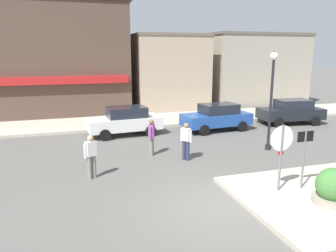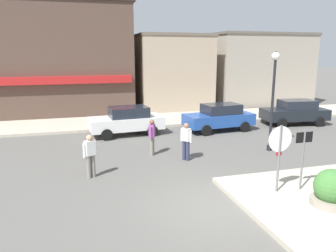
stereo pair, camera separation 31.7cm
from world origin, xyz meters
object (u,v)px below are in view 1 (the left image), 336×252
(pedestrian_crossing_near, at_px, (152,136))
(one_way_sign, at_px, (304,153))
(stop_sign, at_px, (281,149))
(pedestrian_crossing_far, at_px, (186,140))
(parked_car_second, at_px, (217,117))
(parked_car_third, at_px, (291,111))
(lamp_post, at_px, (272,87))
(pedestrian_kerb_side, at_px, (91,155))
(parked_car_nearest, at_px, (125,121))
(planter, at_px, (333,190))

(pedestrian_crossing_near, bearing_deg, one_way_sign, -55.42)
(stop_sign, bearing_deg, pedestrian_crossing_near, 118.40)
(one_way_sign, relative_size, pedestrian_crossing_far, 1.30)
(stop_sign, height_order, parked_car_second, stop_sign)
(stop_sign, distance_m, parked_car_third, 11.60)
(stop_sign, distance_m, lamp_post, 5.33)
(pedestrian_kerb_side, bearing_deg, parked_car_nearest, 69.46)
(one_way_sign, distance_m, pedestrian_crossing_far, 4.89)
(one_way_sign, height_order, pedestrian_kerb_side, one_way_sign)
(parked_car_third, bearing_deg, parked_car_nearest, 178.70)
(pedestrian_crossing_far, bearing_deg, parked_car_third, 28.51)
(one_way_sign, distance_m, parked_car_second, 8.90)
(stop_sign, xyz_separation_m, parked_car_second, (1.99, 8.75, -0.71))
(planter, height_order, parked_car_second, parked_car_second)
(lamp_post, height_order, parked_car_nearest, lamp_post)
(planter, distance_m, pedestrian_crossing_far, 5.99)
(pedestrian_kerb_side, bearing_deg, pedestrian_crossing_far, 13.29)
(parked_car_nearest, xyz_separation_m, parked_car_third, (10.63, -0.24, 0.00))
(one_way_sign, distance_m, pedestrian_kerb_side, 7.22)
(planter, bearing_deg, parked_car_second, 83.97)
(stop_sign, relative_size, one_way_sign, 1.10)
(parked_car_third, bearing_deg, pedestrian_crossing_far, -151.49)
(parked_car_second, relative_size, pedestrian_kerb_side, 2.57)
(one_way_sign, distance_m, planter, 1.43)
(one_way_sign, xyz_separation_m, parked_car_third, (6.47, 9.05, -0.52))
(stop_sign, relative_size, planter, 1.88)
(one_way_sign, height_order, parked_car_nearest, one_way_sign)
(one_way_sign, xyz_separation_m, pedestrian_crossing_far, (-2.45, 4.21, -0.46))
(parked_car_third, distance_m, pedestrian_crossing_far, 10.16)
(one_way_sign, xyz_separation_m, parked_car_second, (1.16, 8.81, -0.52))
(stop_sign, bearing_deg, one_way_sign, -4.53)
(pedestrian_crossing_near, bearing_deg, parked_car_second, 35.97)
(pedestrian_kerb_side, bearing_deg, one_way_sign, -26.96)
(lamp_post, height_order, pedestrian_crossing_near, lamp_post)
(parked_car_nearest, bearing_deg, one_way_sign, -65.86)
(planter, height_order, pedestrian_crossing_far, pedestrian_crossing_far)
(parked_car_nearest, distance_m, pedestrian_crossing_near, 4.01)
(planter, xyz_separation_m, pedestrian_kerb_side, (-6.53, 4.47, 0.31))
(stop_sign, distance_m, parked_car_nearest, 9.84)
(one_way_sign, bearing_deg, parked_car_nearest, 114.14)
(planter, bearing_deg, pedestrian_kerb_side, 145.58)
(parked_car_third, height_order, pedestrian_crossing_far, pedestrian_crossing_far)
(pedestrian_crossing_near, height_order, pedestrian_kerb_side, same)
(planter, height_order, parked_car_nearest, parked_car_nearest)
(parked_car_second, distance_m, pedestrian_kerb_side, 9.39)
(one_way_sign, bearing_deg, parked_car_third, 54.45)
(stop_sign, xyz_separation_m, pedestrian_kerb_side, (-5.60, 3.20, -0.65))
(pedestrian_crossing_near, bearing_deg, pedestrian_crossing_far, -42.53)
(one_way_sign, xyz_separation_m, pedestrian_kerb_side, (-6.42, 3.27, -0.46))
(parked_car_third, bearing_deg, parked_car_second, -177.42)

